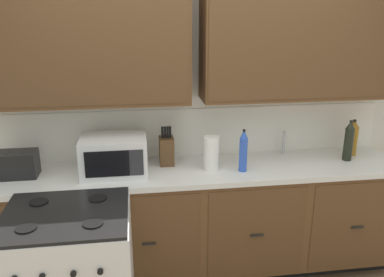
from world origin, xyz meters
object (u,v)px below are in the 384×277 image
(microwave, at_px, (114,155))
(toaster, at_px, (17,164))
(paper_towel_roll, at_px, (211,153))
(bottle_amber, at_px, (353,138))
(knife_block, at_px, (167,150))
(bottle_blue, at_px, (243,151))
(bottle_dark, at_px, (349,141))

(microwave, distance_m, toaster, 0.70)
(paper_towel_roll, height_order, bottle_amber, bottle_amber)
(knife_block, distance_m, paper_towel_roll, 0.36)
(bottle_amber, bearing_deg, paper_towel_roll, -172.79)
(paper_towel_roll, relative_size, bottle_blue, 0.79)
(microwave, relative_size, bottle_dark, 1.44)
(microwave, xyz_separation_m, bottle_dark, (1.85, 0.00, 0.02))
(bottle_amber, bearing_deg, bottle_blue, -167.26)
(microwave, bearing_deg, bottle_blue, -6.33)
(knife_block, bearing_deg, paper_towel_roll, -25.56)
(bottle_blue, xyz_separation_m, bottle_amber, (1.00, 0.23, -0.01))
(microwave, height_order, toaster, microwave)
(bottle_amber, bearing_deg, knife_block, 179.96)
(bottle_dark, height_order, bottle_amber, bottle_dark)
(paper_towel_roll, distance_m, bottle_dark, 1.13)
(bottle_blue, bearing_deg, bottle_dark, 6.96)
(toaster, xyz_separation_m, bottle_blue, (1.65, -0.13, 0.06))
(microwave, xyz_separation_m, paper_towel_roll, (0.73, -0.04, -0.01))
(bottle_blue, distance_m, bottle_dark, 0.91)
(bottle_dark, bearing_deg, microwave, -179.88)
(microwave, height_order, paper_towel_roll, microwave)
(microwave, xyz_separation_m, knife_block, (0.40, 0.12, -0.02))
(paper_towel_roll, xyz_separation_m, bottle_amber, (1.23, 0.16, 0.02))
(toaster, height_order, bottle_blue, bottle_blue)
(paper_towel_roll, bearing_deg, microwave, 177.22)
(knife_block, xyz_separation_m, bottle_dark, (1.46, -0.12, 0.05))
(bottle_blue, relative_size, bottle_dark, 0.99)
(bottle_dark, bearing_deg, knife_block, 175.39)
(toaster, height_order, bottle_dark, bottle_dark)
(paper_towel_roll, bearing_deg, bottle_dark, 1.98)
(paper_towel_roll, bearing_deg, bottle_amber, 7.21)
(knife_block, xyz_separation_m, bottle_amber, (1.56, -0.00, 0.03))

